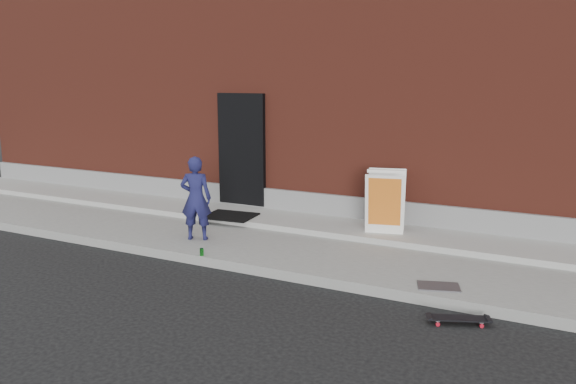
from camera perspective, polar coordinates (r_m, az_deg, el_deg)
The scene contains 10 objects.
ground at distance 7.99m, azimuth 0.48°, elevation -9.16°, with size 80.00×80.00×0.00m, color black.
sidewalk at distance 9.27m, azimuth 4.59°, elevation -5.76°, with size 20.00×3.00×0.15m, color slate.
apron at distance 10.04m, azimuth 6.54°, elevation -3.70°, with size 20.00×1.20×0.10m, color #989792.
building at distance 14.10m, azimuth 13.30°, elevation 9.90°, with size 20.00×8.10×5.00m.
child at distance 9.46m, azimuth -9.34°, elevation -0.63°, with size 0.51×0.34×1.41m, color #191A47.
skateboard at distance 7.00m, azimuth 16.92°, elevation -12.21°, with size 0.73×0.44×0.08m.
pizza_sign at distance 9.58m, azimuth 9.86°, elevation -0.94°, with size 0.80×0.88×1.07m.
soda_can at distance 8.74m, azimuth -8.76°, elevation -6.04°, with size 0.06×0.06×0.11m, color #1C8C24.
doormat at distance 10.67m, azimuth -5.90°, elevation -2.42°, with size 0.92×0.74×0.03m, color black.
utility_plate at distance 7.66m, azimuth 15.05°, elevation -9.24°, with size 0.53×0.34×0.02m, color #535257.
Camera 1 is at (3.29, -6.72, 2.83)m, focal length 35.00 mm.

